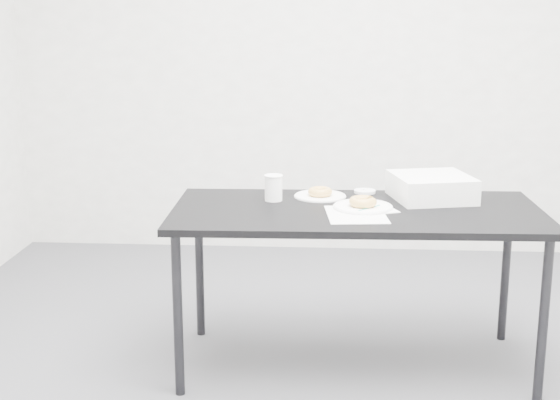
# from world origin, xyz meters

# --- Properties ---
(floor) EXTENTS (4.00, 4.00, 0.00)m
(floor) POSITION_xyz_m (0.00, 0.00, 0.00)
(floor) COLOR #47484C
(floor) RESTS_ON ground
(wall_back) EXTENTS (4.00, 0.02, 2.70)m
(wall_back) POSITION_xyz_m (0.00, 2.00, 1.35)
(wall_back) COLOR white
(wall_back) RESTS_ON floor
(table) EXTENTS (1.62, 0.79, 0.73)m
(table) POSITION_xyz_m (0.20, 0.18, 0.68)
(table) COLOR black
(table) RESTS_ON floor
(scorecard) EXTENTS (0.27, 0.33, 0.00)m
(scorecard) POSITION_xyz_m (0.19, 0.07, 0.73)
(scorecard) COLOR white
(scorecard) RESTS_ON table
(logo_patch) EXTENTS (0.05, 0.05, 0.00)m
(logo_patch) POSITION_xyz_m (0.27, 0.17, 0.74)
(logo_patch) COLOR green
(logo_patch) RESTS_ON scorecard
(pen) EXTENTS (0.10, 0.11, 0.01)m
(pen) POSITION_xyz_m (0.25, 0.16, 0.74)
(pen) COLOR #0C8D7E
(pen) RESTS_ON scorecard
(napkin) EXTENTS (0.24, 0.24, 0.00)m
(napkin) POSITION_xyz_m (0.27, 0.17, 0.73)
(napkin) COLOR white
(napkin) RESTS_ON table
(plate_near) EXTENTS (0.26, 0.26, 0.01)m
(plate_near) POSITION_xyz_m (0.23, 0.19, 0.74)
(plate_near) COLOR white
(plate_near) RESTS_ON napkin
(donut_near) EXTENTS (0.15, 0.15, 0.04)m
(donut_near) POSITION_xyz_m (0.23, 0.19, 0.76)
(donut_near) COLOR gold
(donut_near) RESTS_ON plate_near
(plate_far) EXTENTS (0.24, 0.24, 0.01)m
(plate_far) POSITION_xyz_m (0.04, 0.39, 0.73)
(plate_far) COLOR white
(plate_far) RESTS_ON table
(donut_far) EXTENTS (0.14, 0.14, 0.04)m
(donut_far) POSITION_xyz_m (0.04, 0.39, 0.76)
(donut_far) COLOR gold
(donut_far) RESTS_ON plate_far
(coffee_cup) EXTENTS (0.08, 0.08, 0.12)m
(coffee_cup) POSITION_xyz_m (-0.17, 0.31, 0.79)
(coffee_cup) COLOR white
(coffee_cup) RESTS_ON table
(cup_lid) EXTENTS (0.10, 0.10, 0.01)m
(cup_lid) POSITION_xyz_m (0.25, 0.50, 0.74)
(cup_lid) COLOR white
(cup_lid) RESTS_ON table
(bakery_box) EXTENTS (0.40, 0.40, 0.11)m
(bakery_box) POSITION_xyz_m (0.54, 0.38, 0.79)
(bakery_box) COLOR white
(bakery_box) RESTS_ON table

